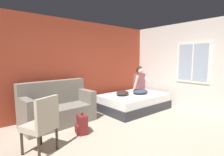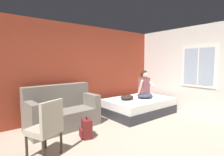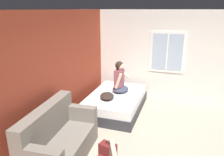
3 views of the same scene
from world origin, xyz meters
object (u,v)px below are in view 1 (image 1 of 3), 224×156
object	(u,v)px
person_seated	(140,83)
backpack	(82,125)
bed	(134,102)
side_chair	(42,123)
couch	(57,108)
cell_phone	(155,94)
throw_pillow	(122,93)

from	to	relation	value
person_seated	backpack	distance (m)	2.51
bed	person_seated	xyz separation A→B (m)	(0.21, -0.05, 0.60)
bed	side_chair	bearing A→B (deg)	-165.57
side_chair	backpack	bearing A→B (deg)	16.66
couch	side_chair	bearing A→B (deg)	-122.36
side_chair	cell_phone	world-z (taller)	side_chair
backpack	throw_pillow	xyz separation A→B (m)	(1.79, 0.65, 0.36)
couch	side_chair	size ratio (longest dim) A/B	1.79
side_chair	backpack	xyz separation A→B (m)	(0.90, 0.27, -0.34)
side_chair	backpack	distance (m)	1.00
bed	person_seated	distance (m)	0.64
bed	backpack	size ratio (longest dim) A/B	4.55
person_seated	bed	bearing A→B (deg)	167.07
backpack	couch	bearing A→B (deg)	99.90
bed	backpack	distance (m)	2.23
side_chair	throw_pillow	size ratio (longest dim) A/B	2.04
bed	cell_phone	xyz separation A→B (m)	(0.55, -0.39, 0.25)
throw_pillow	cell_phone	xyz separation A→B (m)	(0.93, -0.51, -0.07)
couch	cell_phone	size ratio (longest dim) A/B	12.15
throw_pillow	cell_phone	world-z (taller)	throw_pillow
couch	person_seated	world-z (taller)	person_seated
backpack	throw_pillow	world-z (taller)	throw_pillow
bed	throw_pillow	distance (m)	0.51
couch	backpack	bearing A→B (deg)	-80.10
person_seated	throw_pillow	bearing A→B (deg)	163.49
side_chair	backpack	world-z (taller)	side_chair
cell_phone	throw_pillow	bearing A→B (deg)	85.52
bed	backpack	bearing A→B (deg)	-166.50
couch	person_seated	size ratio (longest dim) A/B	2.00
bed	side_chair	distance (m)	3.18
couch	side_chair	distance (m)	1.40
bed	person_seated	bearing A→B (deg)	-12.93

